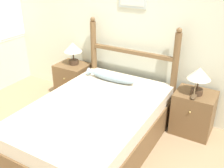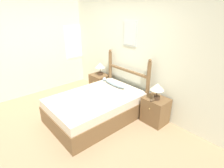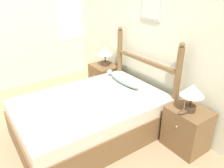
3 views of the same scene
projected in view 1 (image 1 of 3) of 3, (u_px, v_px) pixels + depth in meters
name	position (u px, v px, depth m)	size (l,w,h in m)	color
wall_back	(130.00, 21.00, 3.60)	(6.40, 0.08, 2.55)	beige
bed	(94.00, 124.00, 3.13)	(1.34, 1.99, 0.54)	brown
headboard	(131.00, 66.00, 3.69)	(1.34, 0.08, 1.31)	brown
nightstand_left	(73.00, 81.00, 4.21)	(0.49, 0.44, 0.56)	brown
nightstand_right	(193.00, 113.00, 3.34)	(0.49, 0.44, 0.56)	brown
table_lamp_left	(73.00, 49.00, 3.99)	(0.28, 0.28, 0.35)	#422D1E
table_lamp_right	(199.00, 76.00, 3.09)	(0.28, 0.28, 0.35)	#422D1E
model_boat	(194.00, 96.00, 3.11)	(0.07, 0.16, 0.19)	#4C3823
fish_pillow	(111.00, 77.00, 3.58)	(0.74, 0.15, 0.12)	#8499A3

